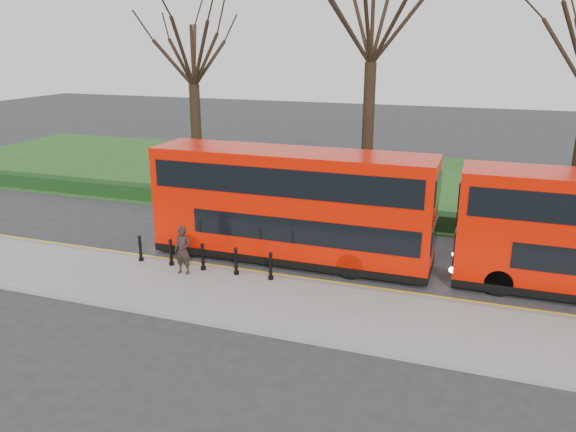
% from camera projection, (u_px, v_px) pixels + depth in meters
% --- Properties ---
extents(ground, '(120.00, 120.00, 0.00)m').
position_uv_depth(ground, '(261.00, 266.00, 21.81)').
color(ground, '#28282B').
rests_on(ground, ground).
extents(pavement, '(60.00, 4.00, 0.15)m').
position_uv_depth(pavement, '(227.00, 296.00, 19.08)').
color(pavement, gray).
rests_on(pavement, ground).
extents(kerb, '(60.00, 0.25, 0.16)m').
position_uv_depth(kerb, '(250.00, 274.00, 20.88)').
color(kerb, slate).
rests_on(kerb, ground).
extents(grass_verge, '(60.00, 18.00, 0.06)m').
position_uv_depth(grass_verge, '(350.00, 180.00, 35.31)').
color(grass_verge, '#1A4A18').
rests_on(grass_verge, ground).
extents(hedge, '(60.00, 0.90, 0.80)m').
position_uv_depth(hedge, '(312.00, 209.00, 27.81)').
color(hedge, black).
rests_on(hedge, ground).
extents(yellow_line_outer, '(60.00, 0.10, 0.01)m').
position_uv_depth(yellow_line_outer, '(254.00, 273.00, 21.17)').
color(yellow_line_outer, yellow).
rests_on(yellow_line_outer, ground).
extents(yellow_line_inner, '(60.00, 0.10, 0.01)m').
position_uv_depth(yellow_line_inner, '(256.00, 271.00, 21.35)').
color(yellow_line_inner, yellow).
rests_on(yellow_line_inner, ground).
extents(tree_left, '(7.04, 7.04, 11.00)m').
position_uv_depth(tree_left, '(192.00, 48.00, 30.96)').
color(tree_left, black).
rests_on(tree_left, ground).
extents(tree_mid, '(8.58, 8.58, 13.40)m').
position_uv_depth(tree_mid, '(373.00, 11.00, 27.27)').
color(tree_mid, black).
rests_on(tree_mid, ground).
extents(bollard_row, '(5.59, 0.15, 1.00)m').
position_uv_depth(bollard_row, '(203.00, 257.00, 20.96)').
color(bollard_row, black).
rests_on(bollard_row, pavement).
extents(bus_lead, '(11.02, 2.53, 4.38)m').
position_uv_depth(bus_lead, '(291.00, 206.00, 21.88)').
color(bus_lead, red).
rests_on(bus_lead, ground).
extents(pedestrian, '(0.67, 0.44, 1.81)m').
position_uv_depth(pedestrian, '(183.00, 250.00, 20.51)').
color(pedestrian, black).
rests_on(pedestrian, pavement).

